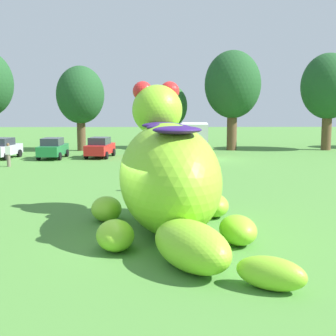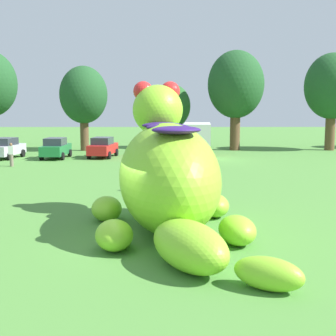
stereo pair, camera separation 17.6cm
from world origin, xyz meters
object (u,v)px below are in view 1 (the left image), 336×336
at_px(spectator_mid_field, 8,155).
at_px(spectator_near_inflatable, 151,175).
at_px(giant_inflatable_creature, 169,176).
at_px(car_green, 53,148).
at_px(box_truck, 195,139).
at_px(car_red, 100,147).
at_px(car_silver, 3,148).

bearing_deg(spectator_mid_field, spectator_near_inflatable, -43.63).
distance_m(giant_inflatable_creature, spectator_mid_field, 20.91).
xyz_separation_m(giant_inflatable_creature, car_green, (-9.25, 22.66, -1.11)).
height_order(giant_inflatable_creature, spectator_mid_field, giant_inflatable_creature).
distance_m(giant_inflatable_creature, box_truck, 22.67).
relative_size(giant_inflatable_creature, spectator_near_inflatable, 5.94).
height_order(car_red, spectator_mid_field, car_red).
height_order(car_silver, spectator_near_inflatable, car_silver).
bearing_deg(spectator_near_inflatable, car_silver, 129.87).
bearing_deg(spectator_mid_field, car_silver, 112.64).
height_order(car_silver, box_truck, box_truck).
bearing_deg(spectator_mid_field, giant_inflatable_creature, -57.30).
relative_size(giant_inflatable_creature, car_silver, 2.37).
distance_m(car_green, spectator_mid_field, 5.48).
bearing_deg(box_truck, car_green, 179.34).
bearing_deg(spectator_mid_field, car_green, 68.23).
bearing_deg(car_green, box_truck, -0.66).
height_order(box_truck, spectator_near_inflatable, box_truck).
bearing_deg(car_silver, car_red, 4.93).
bearing_deg(car_red, spectator_mid_field, -135.24).
xyz_separation_m(giant_inflatable_creature, spectator_near_inflatable, (-0.78, 7.56, -1.12)).
distance_m(box_truck, spectator_mid_field, 14.71).
xyz_separation_m(giant_inflatable_creature, box_truck, (2.56, 22.53, -0.37)).
xyz_separation_m(car_silver, car_red, (8.00, 0.69, 0.00)).
distance_m(car_red, spectator_near_inflatable, 16.49).
xyz_separation_m(car_red, box_truck, (7.97, -0.86, 0.74)).
bearing_deg(spectator_mid_field, car_red, 44.76).
bearing_deg(box_truck, car_red, 173.86).
xyz_separation_m(giant_inflatable_creature, car_red, (-5.42, 23.38, -1.11)).
relative_size(car_silver, spectator_near_inflatable, 2.51).
height_order(giant_inflatable_creature, box_truck, giant_inflatable_creature).
height_order(car_silver, car_green, same).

